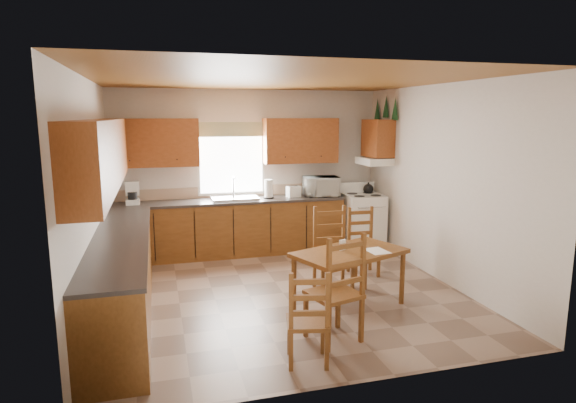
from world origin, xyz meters
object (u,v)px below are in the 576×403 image
object	(u,v)px
chair_near_right	(334,287)
chair_far_right	(364,242)
chair_near_left	(308,316)
chair_far_left	(333,251)
stove	(363,222)
microwave	(321,186)
dining_table	(349,279)

from	to	relation	value
chair_near_right	chair_far_right	world-z (taller)	chair_near_right
chair_near_left	chair_far_left	size ratio (longest dim) A/B	0.83
chair_near_right	chair_far_left	distance (m)	1.41
stove	microwave	xyz separation A→B (m)	(-0.69, 0.24, 0.62)
chair_near_left	chair_far_left	bearing A→B (deg)	-104.92
stove	chair_far_right	size ratio (longest dim) A/B	0.97
chair_near_right	chair_far_left	size ratio (longest dim) A/B	1.04
dining_table	chair_near_left	bearing A→B (deg)	-149.21
microwave	dining_table	distance (m)	2.75
microwave	chair_far_right	world-z (taller)	microwave
microwave	chair_far_right	size ratio (longest dim) A/B	0.57
dining_table	chair_near_right	xyz separation A→B (m)	(-0.48, -0.75, 0.22)
chair_far_left	chair_far_right	world-z (taller)	chair_far_left
stove	chair_near_left	world-z (taller)	stove
chair_far_left	dining_table	bearing A→B (deg)	-88.67
stove	chair_near_left	size ratio (longest dim) A/B	1.02
microwave	chair_far_left	xyz separation A→B (m)	(-0.53, -2.03, -0.54)
microwave	chair_near_right	bearing A→B (deg)	-101.72
chair_near_right	chair_far_right	size ratio (longest dim) A/B	1.18
dining_table	chair_near_right	world-z (taller)	chair_near_right
chair_near_left	chair_far_left	world-z (taller)	chair_far_left
microwave	chair_far_left	bearing A→B (deg)	-99.34
stove	chair_near_left	bearing A→B (deg)	-116.74
stove	dining_table	bearing A→B (deg)	-113.14
microwave	dining_table	bearing A→B (deg)	-96.51
chair_near_left	dining_table	bearing A→B (deg)	-115.11
chair_far_left	chair_far_right	xyz separation A→B (m)	(0.66, 0.52, -0.07)
stove	dining_table	xyz separation A→B (m)	(-1.24, -2.35, -0.11)
chair_near_right	chair_far_left	xyz separation A→B (m)	(0.50, 1.32, -0.02)
dining_table	chair_far_left	xyz separation A→B (m)	(0.01, 0.56, 0.20)
stove	chair_near_right	size ratio (longest dim) A/B	0.82
chair_far_left	chair_far_right	size ratio (longest dim) A/B	1.14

